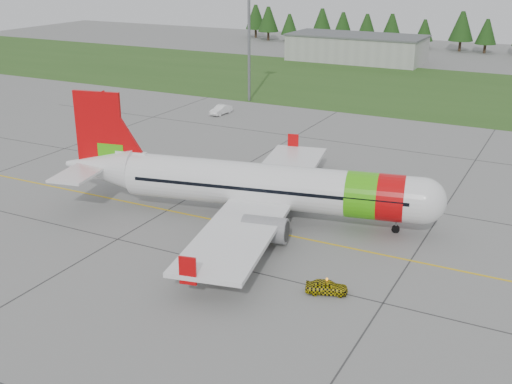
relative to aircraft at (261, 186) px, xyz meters
The scene contains 9 objects.
ground 12.43m from the aircraft, 61.90° to the right, with size 320.00×320.00×0.00m, color gray.
aircraft is the anchor object (origin of this frame).
follow_me_car 15.93m from the aircraft, 44.45° to the right, with size 1.31×1.11×3.26m, color yellow.
service_van 44.40m from the aircraft, 125.30° to the left, with size 1.57×1.49×4.51m, color white.
grass_strip 71.75m from the aircraft, 85.49° to the left, with size 320.00×50.00×0.03m, color #30561E.
taxi_guideline 7.04m from the aircraft, 24.34° to the right, with size 120.00×0.25×0.02m, color gold.
hangar_west 102.39m from the aircraft, 103.77° to the left, with size 32.00×14.00×6.00m, color #A8A8A3.
floodlight_mast 54.69m from the aircraft, 119.06° to the left, with size 0.50×0.50×20.00m, color slate.
treeline 127.59m from the aircraft, 87.47° to the left, with size 160.00×8.00×10.00m, color #1C3F14, non-canonical shape.
Camera 1 is at (20.82, -41.74, 24.50)m, focal length 45.00 mm.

